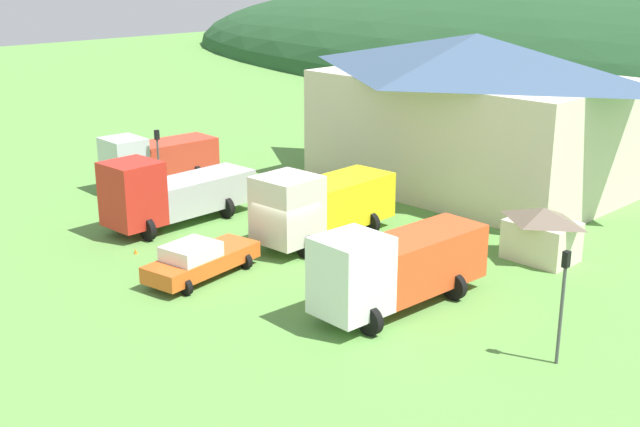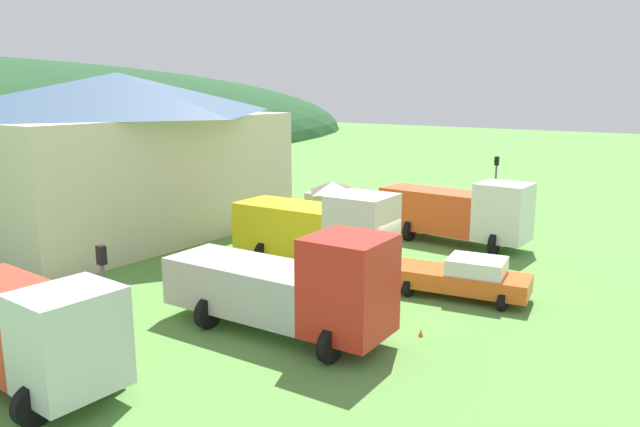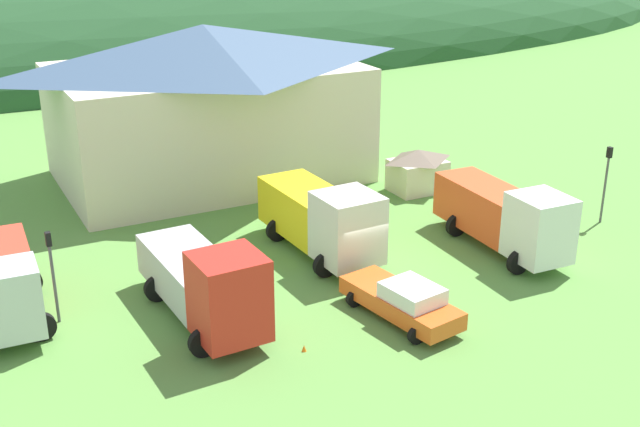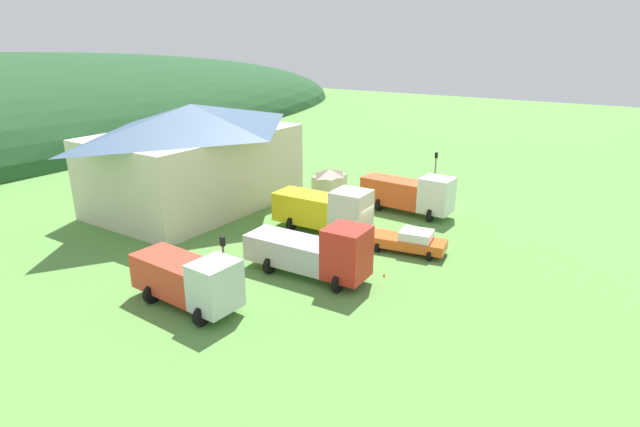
# 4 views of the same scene
# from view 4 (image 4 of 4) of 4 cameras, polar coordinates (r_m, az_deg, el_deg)

# --- Properties ---
(ground_plane) EXTENTS (200.00, 200.00, 0.00)m
(ground_plane) POSITION_cam_4_polar(r_m,az_deg,el_deg) (38.97, 4.15, -2.57)
(ground_plane) COLOR #5B9342
(depot_building) EXTENTS (18.24, 12.02, 9.00)m
(depot_building) POSITION_cam_4_polar(r_m,az_deg,el_deg) (46.24, -13.80, 6.40)
(depot_building) COLOR beige
(depot_building) RESTS_ON ground
(play_shed_cream) EXTENTS (3.17, 2.42, 2.45)m
(play_shed_cream) POSITION_cam_4_polar(r_m,az_deg,el_deg) (49.26, 1.07, 3.66)
(play_shed_cream) COLOR beige
(play_shed_cream) RESTS_ON ground
(tow_truck_silver) EXTENTS (3.38, 6.97, 3.21)m
(tow_truck_silver) POSITION_cam_4_polar(r_m,az_deg,el_deg) (29.40, -14.40, -7.05)
(tow_truck_silver) COLOR silver
(tow_truck_silver) RESTS_ON ground
(crane_truck_red) EXTENTS (3.45, 8.30, 3.71)m
(crane_truck_red) POSITION_cam_4_polar(r_m,az_deg,el_deg) (31.81, -0.48, -4.23)
(crane_truck_red) COLOR red
(crane_truck_red) RESTS_ON ground
(flatbed_truck_yellow) EXTENTS (3.54, 7.80, 3.62)m
(flatbed_truck_yellow) POSITION_cam_4_polar(r_m,az_deg,el_deg) (39.19, 0.69, 0.50)
(flatbed_truck_yellow) COLOR silver
(flatbed_truck_yellow) RESTS_ON ground
(heavy_rig_white) EXTENTS (3.28, 8.02, 3.49)m
(heavy_rig_white) POSITION_cam_4_polar(r_m,az_deg,el_deg) (44.18, 10.06, 2.27)
(heavy_rig_white) COLOR white
(heavy_rig_white) RESTS_ON ground
(service_pickup_orange) EXTENTS (2.92, 5.62, 1.66)m
(service_pickup_orange) POSITION_cam_4_polar(r_m,az_deg,el_deg) (36.35, 9.90, -3.03)
(service_pickup_orange) COLOR #E15B1F
(service_pickup_orange) RESTS_ON ground
(traffic_light_west) EXTENTS (0.20, 0.32, 3.79)m
(traffic_light_west) POSITION_cam_4_polar(r_m,az_deg,el_deg) (29.56, -10.69, -5.18)
(traffic_light_west) COLOR #4C4C51
(traffic_light_west) RESTS_ON ground
(traffic_light_east) EXTENTS (0.20, 0.32, 4.02)m
(traffic_light_east) POSITION_cam_4_polar(r_m,az_deg,el_deg) (50.27, 12.74, 4.94)
(traffic_light_east) COLOR #4C4C51
(traffic_light_east) RESTS_ON ground
(traffic_cone_near_pickup) EXTENTS (0.36, 0.36, 0.50)m
(traffic_cone_near_pickup) POSITION_cam_4_polar(r_m,az_deg,el_deg) (32.78, 7.16, -7.01)
(traffic_cone_near_pickup) COLOR orange
(traffic_cone_near_pickup) RESTS_ON ground
(traffic_cone_mid_row) EXTENTS (0.36, 0.36, 0.50)m
(traffic_cone_mid_row) POSITION_cam_4_polar(r_m,az_deg,el_deg) (37.19, 5.54, -3.69)
(traffic_cone_mid_row) COLOR orange
(traffic_cone_mid_row) RESTS_ON ground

